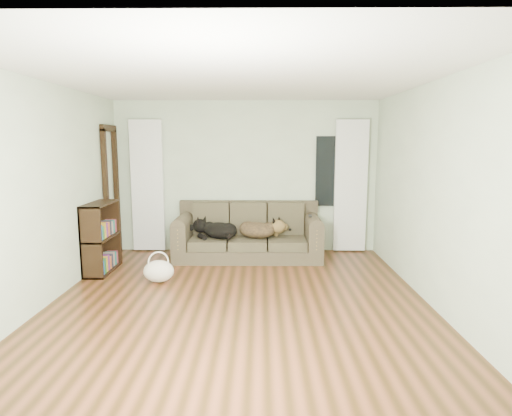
{
  "coord_description": "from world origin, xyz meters",
  "views": [
    {
      "loc": [
        0.26,
        -4.9,
        1.89
      ],
      "look_at": [
        0.18,
        1.6,
        0.89
      ],
      "focal_mm": 30.0,
      "sensor_mm": 36.0,
      "label": 1
    }
  ],
  "objects_px": {
    "bookshelf": "(101,238)",
    "dog_shepherd": "(259,229)",
    "sofa": "(248,231)",
    "dog_black_lab": "(218,230)",
    "tote_bag": "(159,271)"
  },
  "relations": [
    {
      "from": "dog_black_lab",
      "to": "bookshelf",
      "type": "xyz_separation_m",
      "value": [
        -1.64,
        -0.7,
        0.02
      ]
    },
    {
      "from": "dog_black_lab",
      "to": "tote_bag",
      "type": "bearing_deg",
      "value": -84.66
    },
    {
      "from": "sofa",
      "to": "dog_shepherd",
      "type": "bearing_deg",
      "value": -8.98
    },
    {
      "from": "tote_bag",
      "to": "bookshelf",
      "type": "relative_size",
      "value": 0.4
    },
    {
      "from": "dog_shepherd",
      "to": "tote_bag",
      "type": "xyz_separation_m",
      "value": [
        -1.37,
        -1.22,
        -0.33
      ]
    },
    {
      "from": "sofa",
      "to": "dog_shepherd",
      "type": "xyz_separation_m",
      "value": [
        0.19,
        -0.03,
        0.04
      ]
    },
    {
      "from": "sofa",
      "to": "bookshelf",
      "type": "bearing_deg",
      "value": -160.39
    },
    {
      "from": "dog_shepherd",
      "to": "sofa",
      "type": "bearing_deg",
      "value": 16.11
    },
    {
      "from": "sofa",
      "to": "bookshelf",
      "type": "relative_size",
      "value": 2.31
    },
    {
      "from": "dog_black_lab",
      "to": "bookshelf",
      "type": "height_order",
      "value": "bookshelf"
    },
    {
      "from": "sofa",
      "to": "dog_shepherd",
      "type": "distance_m",
      "value": 0.19
    },
    {
      "from": "bookshelf",
      "to": "dog_shepherd",
      "type": "bearing_deg",
      "value": 11.7
    },
    {
      "from": "dog_shepherd",
      "to": "tote_bag",
      "type": "bearing_deg",
      "value": 66.83
    },
    {
      "from": "dog_black_lab",
      "to": "dog_shepherd",
      "type": "xyz_separation_m",
      "value": [
        0.68,
        0.03,
        0.01
      ]
    },
    {
      "from": "dog_shepherd",
      "to": "bookshelf",
      "type": "height_order",
      "value": "bookshelf"
    }
  ]
}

